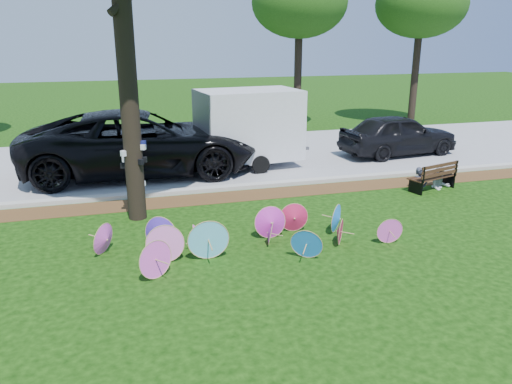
# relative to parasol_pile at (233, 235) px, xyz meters

# --- Properties ---
(ground) EXTENTS (90.00, 90.00, 0.00)m
(ground) POSITION_rel_parasol_pile_xyz_m (0.32, -0.89, -0.36)
(ground) COLOR black
(ground) RESTS_ON ground
(mulch_strip) EXTENTS (90.00, 1.00, 0.01)m
(mulch_strip) POSITION_rel_parasol_pile_xyz_m (0.32, 3.61, -0.36)
(mulch_strip) COLOR #472D16
(mulch_strip) RESTS_ON ground
(curb) EXTENTS (90.00, 0.30, 0.12)m
(curb) POSITION_rel_parasol_pile_xyz_m (0.32, 4.31, -0.30)
(curb) COLOR #B7B5AD
(curb) RESTS_ON ground
(street) EXTENTS (90.00, 8.00, 0.01)m
(street) POSITION_rel_parasol_pile_xyz_m (0.32, 8.46, -0.36)
(street) COLOR gray
(street) RESTS_ON ground
(parasol_pile) EXTENTS (6.54, 1.93, 0.87)m
(parasol_pile) POSITION_rel_parasol_pile_xyz_m (0.00, 0.00, 0.00)
(parasol_pile) COLOR #C51C4D
(parasol_pile) RESTS_ON ground
(black_van) EXTENTS (7.56, 3.62, 2.08)m
(black_van) POSITION_rel_parasol_pile_xyz_m (-1.48, 6.83, 0.68)
(black_van) COLOR black
(black_van) RESTS_ON ground
(dark_pickup) EXTENTS (4.72, 2.31, 1.55)m
(dark_pickup) POSITION_rel_parasol_pile_xyz_m (8.05, 7.03, 0.41)
(dark_pickup) COLOR black
(dark_pickup) RESTS_ON ground
(cargo_trailer) EXTENTS (3.52, 2.44, 2.92)m
(cargo_trailer) POSITION_rel_parasol_pile_xyz_m (2.16, 6.86, 1.10)
(cargo_trailer) COLOR silver
(cargo_trailer) RESTS_ON ground
(park_bench) EXTENTS (1.69, 1.02, 0.83)m
(park_bench) POSITION_rel_parasol_pile_xyz_m (6.64, 2.74, 0.05)
(park_bench) COLOR black
(park_bench) RESTS_ON ground
(person_left) EXTENTS (0.51, 0.36, 1.32)m
(person_left) POSITION_rel_parasol_pile_xyz_m (6.29, 2.79, 0.30)
(person_left) COLOR #353848
(person_left) RESTS_ON ground
(person_right) EXTENTS (0.70, 0.59, 1.27)m
(person_right) POSITION_rel_parasol_pile_xyz_m (6.99, 2.79, 0.28)
(person_right) COLOR #B4B4BD
(person_right) RESTS_ON ground
(bg_trees) EXTENTS (26.04, 5.24, 7.40)m
(bg_trees) POSITION_rel_parasol_pile_xyz_m (3.18, 13.48, 5.41)
(bg_trees) COLOR black
(bg_trees) RESTS_ON ground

